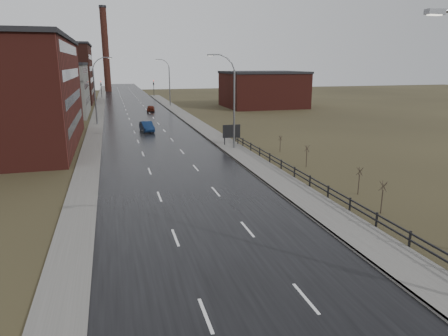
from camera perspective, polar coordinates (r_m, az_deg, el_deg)
road at (r=71.14m, az=-11.22°, el=6.14°), size 14.00×300.00×0.06m
sidewalk_right at (r=48.41m, az=1.55°, el=2.57°), size 3.20×180.00×0.18m
curb_right at (r=47.99m, az=-0.19°, el=2.47°), size 0.16×180.00×0.18m
sidewalk_left at (r=70.98m, az=-17.85°, el=5.72°), size 2.40×260.00×0.12m
warehouse_mid at (r=89.21m, az=-24.18°, el=10.22°), size 16.32×20.40×10.50m
warehouse_far at (r=119.51m, az=-24.75°, el=12.17°), size 26.52×24.48×15.50m
building_right at (r=99.08m, az=5.57°, el=11.14°), size 18.36×16.32×8.50m
smokestack at (r=160.28m, az=-16.58°, el=15.96°), size 2.70×2.70×30.70m
streetlight_right_mid at (r=48.47m, az=1.12°, el=9.47°), size 3.36×0.28×11.35m
streetlight_left at (r=72.36m, az=-17.77°, el=10.50°), size 3.36×0.28×11.35m
streetlight_right_far at (r=101.26m, az=-7.96°, el=12.04°), size 3.36×0.28×11.35m
guardrail at (r=33.95m, az=12.72°, el=-1.98°), size 0.10×53.05×1.10m
shrub_c at (r=30.01m, az=21.67°, el=-3.82°), size 0.56×0.59×2.34m
shrub_d at (r=33.73m, az=18.74°, el=-1.66°), size 0.54×0.56×2.26m
shrub_e at (r=41.31m, az=11.73°, el=1.75°), size 0.54×0.57×2.27m
shrub_f at (r=48.22m, az=8.04°, el=3.51°), size 0.46×0.49×1.92m
billboard at (r=51.13m, az=1.07°, el=5.20°), size 2.33×0.17×2.73m
traffic_light_left at (r=130.34m, az=-17.19°, el=11.55°), size 0.58×2.73×5.30m
traffic_light_right at (r=131.01m, az=-10.04°, el=11.98°), size 0.58×2.73×5.30m
car_near at (r=63.32m, az=-10.98°, el=5.80°), size 2.10×4.79×1.53m
car_far at (r=90.27m, az=-10.43°, el=8.36°), size 2.17×4.28×1.40m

